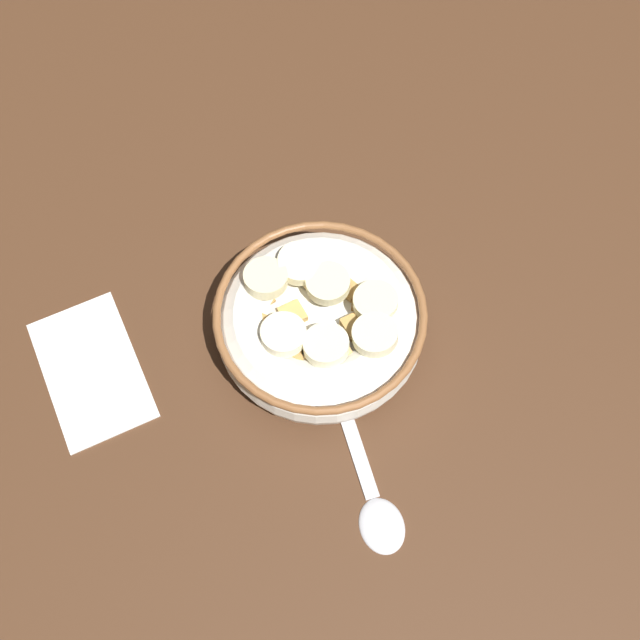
{
  "coord_description": "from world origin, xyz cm",
  "views": [
    {
      "loc": [
        23.19,
        -3.67,
        51.75
      ],
      "look_at": [
        0.0,
        0.0,
        3.0
      ],
      "focal_mm": 42.23,
      "sensor_mm": 36.0,
      "label": 1
    }
  ],
  "objects": [
    {
      "name": "cereal_bowl",
      "position": [
        0.0,
        0.02,
        2.59
      ],
      "size": [
        15.23,
        15.23,
        5.56
      ],
      "color": "silver",
      "rests_on": "ground_plane"
    },
    {
      "name": "spoon",
      "position": [
        12.34,
        1.65,
        0.34
      ],
      "size": [
        14.91,
        4.0,
        0.8
      ],
      "color": "silver",
      "rests_on": "ground_plane"
    },
    {
      "name": "ground_plane",
      "position": [
        0.0,
        0.0,
        -1.0
      ],
      "size": [
        126.67,
        126.67,
        2.0
      ],
      "primitive_type": "cube",
      "color": "#472B19"
    },
    {
      "name": "folded_napkin",
      "position": [
        -0.23,
        -17.12,
        0.15
      ],
      "size": [
        12.6,
        9.59,
        0.3
      ],
      "primitive_type": "cube",
      "rotation": [
        0.0,
        0.0,
        0.29
      ],
      "color": "white",
      "rests_on": "ground_plane"
    }
  ]
}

